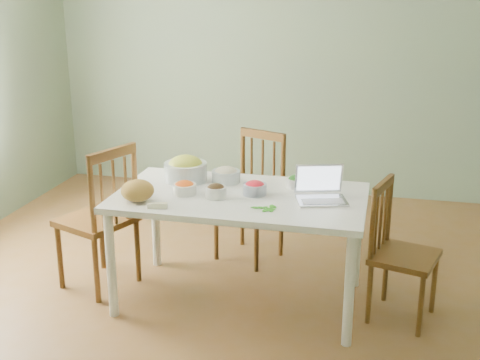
% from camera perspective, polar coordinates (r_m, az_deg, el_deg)
% --- Properties ---
extents(floor, '(5.00, 5.00, 0.00)m').
position_cam_1_polar(floor, '(4.29, 0.04, -11.30)').
color(floor, brown).
rests_on(floor, ground).
extents(wall_back, '(5.00, 0.00, 2.70)m').
position_cam_1_polar(wall_back, '(6.25, 5.45, 10.91)').
color(wall_back, gray).
rests_on(wall_back, ground).
extents(dining_table, '(1.62, 0.91, 0.76)m').
position_cam_1_polar(dining_table, '(4.18, 0.00, -6.27)').
color(dining_table, white).
rests_on(dining_table, floor).
extents(chair_far, '(0.56, 0.55, 0.99)m').
position_cam_1_polar(chair_far, '(4.79, 0.82, -1.66)').
color(chair_far, '#48280F').
rests_on(chair_far, floor).
extents(chair_left, '(0.57, 0.59, 1.04)m').
position_cam_1_polar(chair_left, '(4.46, -12.99, -3.28)').
color(chair_left, '#48280F').
rests_on(chair_left, floor).
extents(chair_right, '(0.47, 0.49, 0.90)m').
position_cam_1_polar(chair_right, '(4.07, 14.85, -6.50)').
color(chair_right, '#48280F').
rests_on(chair_right, floor).
extents(bread_boule, '(0.22, 0.22, 0.14)m').
position_cam_1_polar(bread_boule, '(3.96, -9.34, -0.95)').
color(bread_boule, olive).
rests_on(bread_boule, dining_table).
extents(butter_stick, '(0.12, 0.07, 0.03)m').
position_cam_1_polar(butter_stick, '(3.83, -7.55, -2.34)').
color(butter_stick, '#FBF1C8').
rests_on(butter_stick, dining_table).
extents(bowl_squash, '(0.38, 0.38, 0.17)m').
position_cam_1_polar(bowl_squash, '(4.33, -4.99, 1.05)').
color(bowl_squash, gold).
rests_on(bowl_squash, dining_table).
extents(bowl_carrot, '(0.16, 0.16, 0.09)m').
position_cam_1_polar(bowl_carrot, '(4.06, -5.10, -0.69)').
color(bowl_carrot, '#DA570B').
rests_on(bowl_carrot, dining_table).
extents(bowl_onion, '(0.26, 0.26, 0.11)m').
position_cam_1_polar(bowl_onion, '(4.28, -1.30, 0.48)').
color(bowl_onion, '#F7EDC4').
rests_on(bowl_onion, dining_table).
extents(bowl_mushroom, '(0.18, 0.18, 0.09)m').
position_cam_1_polar(bowl_mushroom, '(3.98, -2.23, -1.00)').
color(bowl_mushroom, '#321E0A').
rests_on(bowl_mushroom, dining_table).
extents(bowl_redpep, '(0.16, 0.16, 0.09)m').
position_cam_1_polar(bowl_redpep, '(4.04, 1.36, -0.72)').
color(bowl_redpep, red).
rests_on(bowl_redpep, dining_table).
extents(bowl_broccoli, '(0.15, 0.15, 0.08)m').
position_cam_1_polar(bowl_broccoli, '(4.20, 5.13, -0.12)').
color(bowl_broccoli, '#254818').
rests_on(bowl_broccoli, dining_table).
extents(flatbread, '(0.23, 0.23, 0.02)m').
position_cam_1_polar(flatbread, '(4.30, 5.90, -0.14)').
color(flatbread, '#E2C17E').
rests_on(flatbread, dining_table).
extents(basil_bunch, '(0.18, 0.18, 0.02)m').
position_cam_1_polar(basil_bunch, '(3.80, 2.14, -2.48)').
color(basil_bunch, '#1B7A0D').
rests_on(basil_bunch, dining_table).
extents(laptop, '(0.37, 0.34, 0.21)m').
position_cam_1_polar(laptop, '(3.92, 7.53, -0.51)').
color(laptop, silver).
rests_on(laptop, dining_table).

